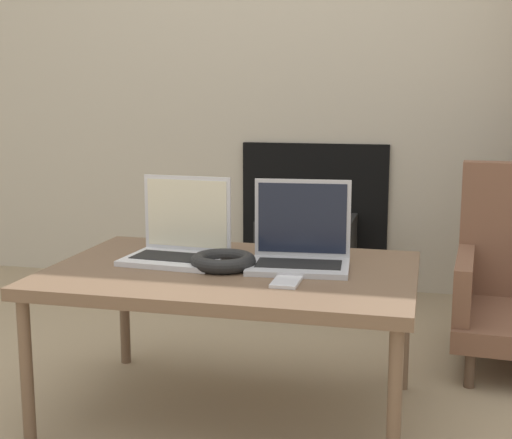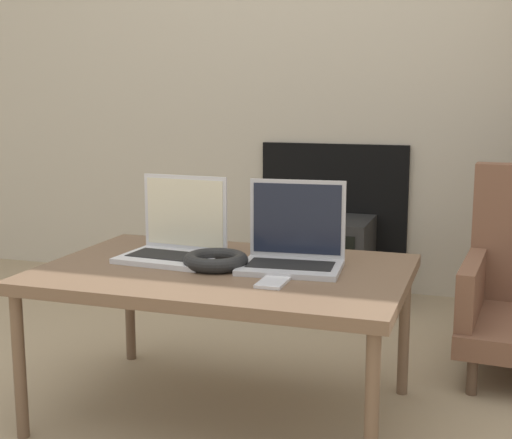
% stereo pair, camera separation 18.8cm
% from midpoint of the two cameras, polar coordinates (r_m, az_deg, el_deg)
% --- Properties ---
extents(wall_back, '(7.00, 0.08, 2.60)m').
position_cam_midpoint_polar(wall_back, '(3.62, 8.15, 14.79)').
color(wall_back, '#B7AD99').
rests_on(wall_back, ground_plane).
extents(table, '(1.08, 0.73, 0.47)m').
position_cam_midpoint_polar(table, '(2.14, -0.01, -4.79)').
color(table, brown).
rests_on(table, ground_plane).
extents(laptop_left, '(0.31, 0.24, 0.26)m').
position_cam_midpoint_polar(laptop_left, '(2.26, -4.06, -1.59)').
color(laptop_left, silver).
rests_on(laptop_left, table).
extents(laptop_right, '(0.31, 0.25, 0.26)m').
position_cam_midpoint_polar(laptop_right, '(2.14, 5.52, -2.24)').
color(laptop_right, '#B2B2B7').
rests_on(laptop_right, table).
extents(headphones, '(0.20, 0.20, 0.04)m').
position_cam_midpoint_polar(headphones, '(2.13, -0.72, -3.31)').
color(headphones, black).
rests_on(headphones, table).
extents(phone, '(0.07, 0.14, 0.01)m').
position_cam_midpoint_polar(phone, '(1.97, 4.19, -4.98)').
color(phone, silver).
rests_on(phone, table).
extents(tv, '(0.44, 0.38, 0.39)m').
position_cam_midpoint_polar(tv, '(3.46, 6.98, -3.12)').
color(tv, black).
rests_on(tv, ground_plane).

